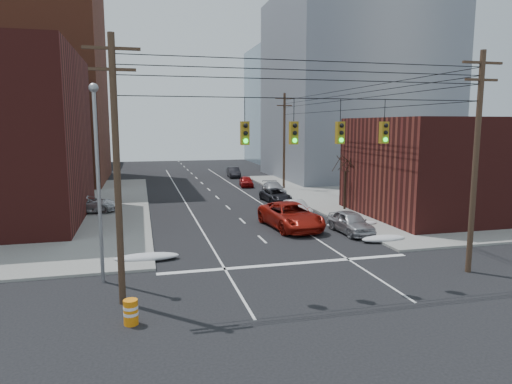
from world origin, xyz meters
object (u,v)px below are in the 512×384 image
parked_car_e (246,181)px  lot_car_d (44,193)px  parked_car_d (274,189)px  lot_car_a (34,208)px  parked_car_a (351,222)px  parked_car_f (234,172)px  red_pickup (291,216)px  parked_car_b (296,208)px  lot_car_b (86,204)px  construction_barrel (131,312)px  parked_car_c (276,195)px

parked_car_e → lot_car_d: bearing=-156.1°
parked_car_d → lot_car_a: bearing=-158.2°
parked_car_a → lot_car_d: lot_car_d is taller
parked_car_e → parked_car_f: parked_car_f is taller
lot_car_a → lot_car_d: bearing=-9.4°
parked_car_f → lot_car_d: (-21.97, -16.57, 0.19)m
lot_car_a → lot_car_d: lot_car_d is taller
red_pickup → parked_car_b: size_ratio=1.73×
parked_car_d → lot_car_b: (-18.17, -5.96, 0.16)m
parked_car_b → construction_barrel: bearing=-129.5°
red_pickup → construction_barrel: size_ratio=6.84×
parked_car_c → lot_car_b: size_ratio=0.89×
red_pickup → parked_car_b: 4.72m
parked_car_d → lot_car_b: 19.13m
parked_car_b → lot_car_a: bearing=165.3°
red_pickup → parked_car_f: (2.42, 32.80, -0.20)m
red_pickup → parked_car_f: bearing=80.4°
parked_car_c → parked_car_a: bearing=-89.1°
parked_car_a → lot_car_a: (-22.31, 10.64, 0.12)m
parked_car_a → parked_car_c: parked_car_a is taller
parked_car_b → parked_car_a: bearing=-80.7°
lot_car_d → lot_car_b: bearing=-167.1°
parked_car_d → parked_car_f: 17.62m
red_pickup → parked_car_d: red_pickup is taller
red_pickup → lot_car_b: red_pickup is taller
parked_car_f → parked_car_e: bearing=-89.5°
parked_car_a → lot_car_a: 24.71m
red_pickup → parked_car_c: bearing=73.4°
parked_car_c → lot_car_d: size_ratio=1.01×
parked_car_b → parked_car_d: (1.27, 10.90, 0.06)m
parked_car_a → parked_car_f: bearing=89.8°
parked_car_d → parked_car_f: parked_car_f is taller
lot_car_a → construction_barrel: lot_car_a is taller
parked_car_c → lot_car_d: bearing=162.4°
parked_car_d → construction_barrel: parked_car_d is taller
parked_car_c → lot_car_a: 21.20m
red_pickup → lot_car_b: 17.58m
lot_car_d → construction_barrel: size_ratio=4.61×
parked_car_d → construction_barrel: bearing=-111.9°
lot_car_d → lot_car_a: bearing=165.2°
lot_car_b → lot_car_d: (-4.59, 6.99, 0.05)m
lot_car_d → construction_barrel: (8.57, -30.09, -0.41)m
parked_car_e → lot_car_d: lot_car_d is taller
lot_car_a → lot_car_b: bearing=-89.3°
parked_car_d → parked_car_a: bearing=-84.8°
parked_car_d → lot_car_d: bearing=-178.5°
lot_car_b → lot_car_d: bearing=37.3°
lot_car_d → parked_car_b: bearing=-139.5°
parked_car_b → parked_car_d: bearing=79.3°
red_pickup → lot_car_d: red_pickup is taller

